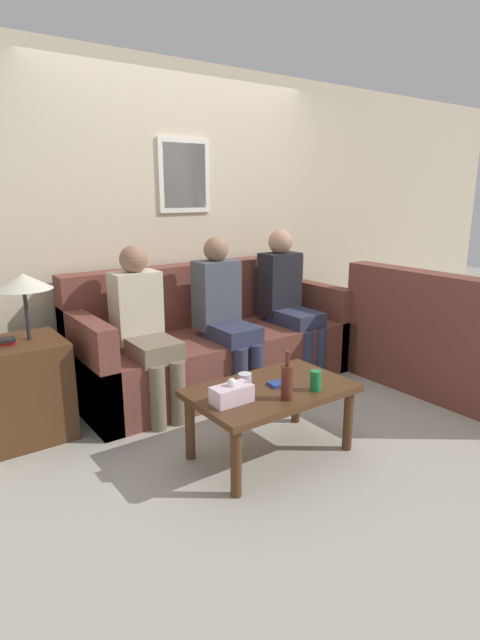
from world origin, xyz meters
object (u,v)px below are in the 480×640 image
couch_side (453,349)px  person_left (144,324)px  drinking_glass (245,382)px  person_right (288,297)px  wine_bottle (287,381)px  person_middle (224,310)px  couch_main (214,344)px  coffee_table (271,397)px

couch_side → person_left: person_left is taller
drinking_glass → couch_side: bearing=-3.1°
couch_side → person_right: bearing=35.9°
couch_side → wine_bottle: size_ratio=5.67×
wine_bottle → person_left: size_ratio=0.24×
drinking_glass → person_left: 1.00m
person_middle → wine_bottle: bearing=-107.6°
person_middle → person_right: 0.71m
wine_bottle → drinking_glass: 0.28m
couch_main → person_middle: (-0.03, -0.21, 0.33)m
couch_main → person_right: person_right is taller
couch_main → person_left: 0.80m
coffee_table → person_right: bearing=45.4°
couch_side → drinking_glass: (-2.01, 0.11, 0.15)m
coffee_table → person_middle: bearing=71.3°
couch_side → wine_bottle: 1.91m
drinking_glass → person_left: (-0.19, 0.96, 0.17)m
couch_side → person_middle: person_middle is taller
coffee_table → person_left: person_left is taller
couch_main → person_right: size_ratio=1.84×
couch_side → coffee_table: 1.86m
drinking_glass → person_right: (1.20, 1.01, 0.19)m
couch_side → person_right: 1.42m
coffee_table → person_left: size_ratio=0.81×
couch_main → wine_bottle: size_ratio=8.10×
couch_side → drinking_glass: couch_side is taller
couch_side → couch_main: bearing=49.7°
coffee_table → wine_bottle: bearing=-101.0°
person_left → person_right: size_ratio=0.96×
couch_side → person_left: 2.46m
drinking_glass → person_right: bearing=39.9°
person_middle → couch_side: bearing=-34.7°
couch_main → drinking_glass: (-0.52, -1.15, 0.15)m
person_left → person_middle: bearing=-1.8°
couch_main → drinking_glass: 1.27m
drinking_glass → couch_main: bearing=65.7°
couch_main → person_middle: person_middle is taller
couch_main → wine_bottle: (-0.40, -1.40, 0.21)m
wine_bottle → person_middle: (0.38, 1.19, 0.12)m
person_left → couch_main: bearing=14.9°
coffee_table → couch_side: bearing=-1.5°
coffee_table → drinking_glass: 0.20m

